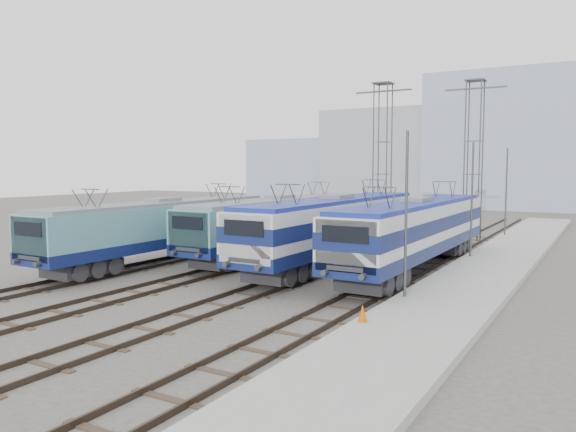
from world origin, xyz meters
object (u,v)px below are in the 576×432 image
at_px(locomotive_center_left, 278,221).
at_px(mast_mid, 472,202).
at_px(locomotive_far_left, 161,226).
at_px(catenary_tower_east, 474,153).
at_px(locomotive_far_right, 415,228).
at_px(mast_front, 406,218).
at_px(safety_cone, 362,313).
at_px(mast_rear, 506,194).
at_px(locomotive_center_right, 336,223).
at_px(catenary_tower_west, 382,153).

relative_size(locomotive_center_left, mast_mid, 2.52).
distance_m(locomotive_far_left, catenary_tower_east, 24.10).
height_order(locomotive_far_right, mast_front, mast_front).
relative_size(locomotive_far_right, safety_cone, 30.16).
bearing_deg(mast_rear, mast_mid, -90.00).
xyz_separation_m(mast_front, mast_rear, (0.00, 24.00, 0.00)).
bearing_deg(locomotive_center_left, safety_cone, -48.77).
relative_size(locomotive_far_right, catenary_tower_east, 1.53).
distance_m(locomotive_far_left, locomotive_center_left, 7.20).
distance_m(locomotive_center_left, locomotive_center_right, 4.65).
relative_size(locomotive_center_right, catenary_tower_east, 1.55).
bearing_deg(mast_mid, locomotive_far_left, -147.90).
height_order(catenary_tower_west, mast_mid, catenary_tower_west).
height_order(mast_rear, safety_cone, mast_rear).
bearing_deg(safety_cone, mast_mid, 89.93).
bearing_deg(mast_rear, locomotive_center_left, -124.12).
relative_size(locomotive_far_left, locomotive_center_left, 0.99).
relative_size(mast_front, safety_cone, 11.51).
height_order(mast_front, safety_cone, mast_front).
bearing_deg(mast_mid, mast_front, -90.00).
bearing_deg(locomotive_center_left, catenary_tower_east, 58.02).
distance_m(catenary_tower_east, mast_front, 22.32).
xyz_separation_m(locomotive_center_right, mast_mid, (6.35, 5.16, 1.13)).
xyz_separation_m(locomotive_center_right, mast_front, (6.35, -6.84, 1.13)).
height_order(locomotive_center_left, mast_front, mast_front).
relative_size(catenary_tower_west, mast_rear, 1.71).
xyz_separation_m(locomotive_far_left, locomotive_center_left, (4.50, 5.61, 0.02)).
distance_m(locomotive_center_left, mast_rear, 19.39).
bearing_deg(locomotive_center_right, catenary_tower_east, 74.34).
bearing_deg(locomotive_center_right, mast_front, -47.14).
distance_m(catenary_tower_west, catenary_tower_east, 6.80).
height_order(catenary_tower_east, safety_cone, catenary_tower_east).
distance_m(locomotive_far_right, safety_cone, 11.81).
height_order(locomotive_center_left, mast_rear, mast_rear).
bearing_deg(mast_front, catenary_tower_east, 95.45).
xyz_separation_m(locomotive_far_left, locomotive_center_right, (9.00, 4.47, 0.19)).
relative_size(locomotive_center_right, safety_cone, 30.59).
relative_size(locomotive_far_left, catenary_tower_west, 1.46).
distance_m(mast_mid, mast_rear, 12.00).
bearing_deg(locomotive_center_right, mast_mid, 39.09).
xyz_separation_m(catenary_tower_west, mast_mid, (8.60, -8.00, -3.14)).
height_order(locomotive_center_right, mast_rear, mast_rear).
relative_size(locomotive_far_right, mast_mid, 2.62).
xyz_separation_m(locomotive_far_right, mast_front, (1.85, -7.17, 1.16)).
distance_m(catenary_tower_east, mast_mid, 10.69).
distance_m(locomotive_center_right, mast_rear, 18.33).
distance_m(locomotive_center_left, mast_front, 13.53).
distance_m(catenary_tower_east, safety_cone, 27.13).
bearing_deg(mast_rear, locomotive_far_right, -96.27).
relative_size(locomotive_center_left, catenary_tower_east, 1.47).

